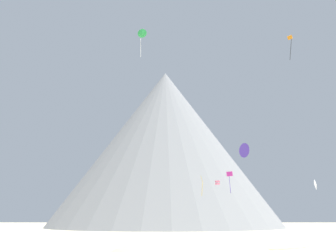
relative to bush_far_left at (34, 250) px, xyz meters
name	(u,v)px	position (x,y,z in m)	size (l,w,h in m)	color
dune_midground	(249,245)	(24.62, 10.88, -0.22)	(19.37, 15.31, 2.80)	#CCBA8E
bush_far_left	(34,250)	(0.00, 0.00, 0.00)	(2.50, 2.50, 0.44)	#477238
rock_massif	(163,152)	(12.66, 94.01, 23.67)	(90.22, 90.22, 50.89)	slate
kite_green_high	(141,34)	(8.88, 34.25, 39.14)	(1.86, 0.71, 6.06)	green
kite_rainbow_low	(217,183)	(24.48, 44.93, 10.31)	(0.95, 0.95, 0.84)	#E5668C
kite_indigo_low	(244,150)	(25.72, 17.73, 13.19)	(1.52, 2.02, 2.21)	#5138B2
kite_orange_high	(290,42)	(36.93, 29.26, 35.29)	(0.88, 0.64, 4.81)	orange
kite_magenta_low	(229,177)	(25.37, 32.58, 10.50)	(1.14, 0.27, 3.99)	#D1339E
kite_white_low	(315,185)	(38.52, 24.92, 8.55)	(1.11, 1.62, 1.66)	white
kite_gold_low	(201,181)	(20.57, 36.55, 9.98)	(0.61, 1.30, 3.85)	gold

